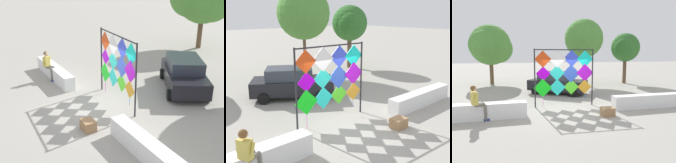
# 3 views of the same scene
# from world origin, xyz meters

# --- Properties ---
(ground) EXTENTS (120.00, 120.00, 0.00)m
(ground) POSITION_xyz_m (0.00, 0.00, 0.00)
(ground) COLOR #9E998E
(plaza_ledge_right) EXTENTS (4.16, 0.55, 0.70)m
(plaza_ledge_right) POSITION_xyz_m (4.23, -0.30, 0.35)
(plaza_ledge_right) COLOR white
(plaza_ledge_right) RESTS_ON ground
(kite_display_rack) EXTENTS (3.24, 0.26, 3.08)m
(kite_display_rack) POSITION_xyz_m (-0.06, 1.05, 1.84)
(kite_display_rack) COLOR #232328
(kite_display_rack) RESTS_ON ground
(seated_vendor) EXTENTS (0.74, 0.64, 1.54)m
(seated_vendor) POSITION_xyz_m (-4.14, -0.65, 0.91)
(seated_vendor) COLOR #666056
(seated_vendor) RESTS_ON ground
(parked_car) EXTENTS (4.30, 3.61, 1.56)m
(parked_car) POSITION_xyz_m (0.32, 4.66, 0.79)
(parked_car) COLOR black
(parked_car) RESTS_ON ground
(cardboard_box_large) EXTENTS (0.59, 0.48, 0.38)m
(cardboard_box_large) POSITION_xyz_m (1.43, -1.11, 0.19)
(cardboard_box_large) COLOR #9E754C
(cardboard_box_large) RESTS_ON ground
(tree_palm_like) EXTENTS (3.45, 3.45, 5.91)m
(tree_palm_like) POSITION_xyz_m (3.51, 8.22, 4.18)
(tree_palm_like) COLOR brown
(tree_palm_like) RESTS_ON ground
(tree_far_right) EXTENTS (2.69, 2.81, 4.78)m
(tree_far_right) POSITION_xyz_m (7.64, 8.10, 3.39)
(tree_far_right) COLOR brown
(tree_far_right) RESTS_ON ground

